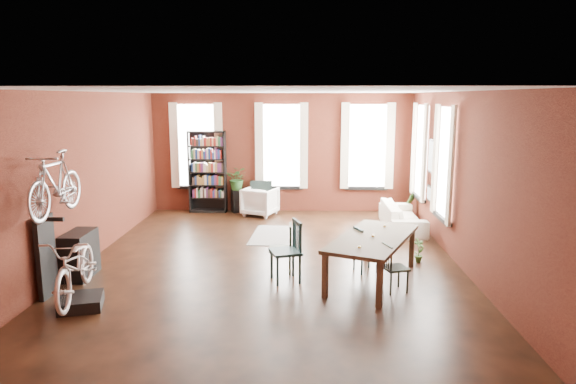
{
  "coord_description": "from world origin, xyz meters",
  "views": [
    {
      "loc": [
        0.62,
        -9.34,
        3.1
      ],
      "look_at": [
        0.3,
        0.6,
        1.25
      ],
      "focal_mm": 32.0,
      "sensor_mm": 36.0,
      "label": 1
    }
  ],
  "objects_px": {
    "dining_table": "(372,259)",
    "console_table": "(80,255)",
    "dining_chair_a": "(286,252)",
    "white_armchair": "(260,200)",
    "dining_chair_d": "(366,250)",
    "bookshelf": "(208,172)",
    "bicycle_floor": "(74,237)",
    "plant_stand": "(238,201)",
    "cream_sofa": "(402,212)",
    "dining_chair_b": "(281,249)",
    "dining_chair_c": "(395,268)",
    "bike_trainer": "(81,302)"
  },
  "relations": [
    {
      "from": "dining_table",
      "to": "cream_sofa",
      "type": "xyz_separation_m",
      "value": [
        1.17,
        3.54,
        0.02
      ]
    },
    {
      "from": "dining_chair_d",
      "to": "bookshelf",
      "type": "xyz_separation_m",
      "value": [
        -3.73,
        4.76,
        0.69
      ]
    },
    {
      "from": "dining_chair_b",
      "to": "bookshelf",
      "type": "distance_m",
      "value": 5.39
    },
    {
      "from": "cream_sofa",
      "to": "plant_stand",
      "type": "xyz_separation_m",
      "value": [
        -4.15,
        1.7,
        -0.1
      ]
    },
    {
      "from": "plant_stand",
      "to": "dining_chair_b",
      "type": "bearing_deg",
      "value": -73.91
    },
    {
      "from": "plant_stand",
      "to": "bicycle_floor",
      "type": "relative_size",
      "value": 0.33
    },
    {
      "from": "dining_chair_a",
      "to": "white_armchair",
      "type": "height_order",
      "value": "dining_chair_a"
    },
    {
      "from": "bike_trainer",
      "to": "plant_stand",
      "type": "height_order",
      "value": "plant_stand"
    },
    {
      "from": "dining_chair_d",
      "to": "plant_stand",
      "type": "height_order",
      "value": "dining_chair_d"
    },
    {
      "from": "dining_table",
      "to": "bike_trainer",
      "type": "xyz_separation_m",
      "value": [
        -4.48,
        -1.29,
        -0.3
      ]
    },
    {
      "from": "cream_sofa",
      "to": "plant_stand",
      "type": "distance_m",
      "value": 4.48
    },
    {
      "from": "dining_table",
      "to": "bike_trainer",
      "type": "height_order",
      "value": "dining_table"
    },
    {
      "from": "dining_chair_b",
      "to": "dining_chair_c",
      "type": "relative_size",
      "value": 1.12
    },
    {
      "from": "console_table",
      "to": "dining_chair_a",
      "type": "bearing_deg",
      "value": -1.55
    },
    {
      "from": "white_armchair",
      "to": "bicycle_floor",
      "type": "xyz_separation_m",
      "value": [
        -2.17,
        -6.17,
        0.69
      ]
    },
    {
      "from": "dining_chair_b",
      "to": "bike_trainer",
      "type": "relative_size",
      "value": 1.45
    },
    {
      "from": "dining_chair_b",
      "to": "plant_stand",
      "type": "relative_size",
      "value": 1.43
    },
    {
      "from": "bike_trainer",
      "to": "plant_stand",
      "type": "relative_size",
      "value": 0.98
    },
    {
      "from": "bookshelf",
      "to": "dining_table",
      "type": "bearing_deg",
      "value": -54.18
    },
    {
      "from": "dining_table",
      "to": "plant_stand",
      "type": "bearing_deg",
      "value": 143.87
    },
    {
      "from": "dining_table",
      "to": "console_table",
      "type": "bearing_deg",
      "value": -156.21
    },
    {
      "from": "white_armchair",
      "to": "plant_stand",
      "type": "relative_size",
      "value": 1.34
    },
    {
      "from": "white_armchair",
      "to": "bicycle_floor",
      "type": "distance_m",
      "value": 6.58
    },
    {
      "from": "dining_chair_d",
      "to": "bike_trainer",
      "type": "distance_m",
      "value": 4.78
    },
    {
      "from": "dining_table",
      "to": "cream_sofa",
      "type": "relative_size",
      "value": 1.09
    },
    {
      "from": "white_armchair",
      "to": "bike_trainer",
      "type": "distance_m",
      "value": 6.53
    },
    {
      "from": "dining_chair_a",
      "to": "white_armchair",
      "type": "xyz_separation_m",
      "value": [
        -0.86,
        4.92,
        -0.11
      ]
    },
    {
      "from": "dining_chair_a",
      "to": "bicycle_floor",
      "type": "bearing_deg",
      "value": -85.83
    },
    {
      "from": "dining_chair_d",
      "to": "console_table",
      "type": "height_order",
      "value": "dining_chair_d"
    },
    {
      "from": "white_armchair",
      "to": "console_table",
      "type": "xyz_separation_m",
      "value": [
        -2.73,
        -4.82,
        -0.01
      ]
    },
    {
      "from": "dining_chair_a",
      "to": "dining_chair_c",
      "type": "xyz_separation_m",
      "value": [
        1.78,
        -0.41,
        -0.13
      ]
    },
    {
      "from": "dining_chair_a",
      "to": "dining_chair_c",
      "type": "distance_m",
      "value": 1.83
    },
    {
      "from": "dining_chair_d",
      "to": "dining_chair_a",
      "type": "bearing_deg",
      "value": 89.8
    },
    {
      "from": "white_armchair",
      "to": "cream_sofa",
      "type": "bearing_deg",
      "value": -179.86
    },
    {
      "from": "dining_table",
      "to": "console_table",
      "type": "relative_size",
      "value": 2.85
    },
    {
      "from": "dining_table",
      "to": "bicycle_floor",
      "type": "distance_m",
      "value": 4.74
    },
    {
      "from": "dining_chair_d",
      "to": "dining_table",
      "type": "bearing_deg",
      "value": 165.09
    },
    {
      "from": "dining_chair_a",
      "to": "dining_table",
      "type": "bearing_deg",
      "value": 73.88
    },
    {
      "from": "cream_sofa",
      "to": "console_table",
      "type": "bearing_deg",
      "value": 119.33
    },
    {
      "from": "bookshelf",
      "to": "console_table",
      "type": "distance_m",
      "value": 5.4
    },
    {
      "from": "dining_chair_c",
      "to": "console_table",
      "type": "xyz_separation_m",
      "value": [
        -5.37,
        0.5,
        0.01
      ]
    },
    {
      "from": "bike_trainer",
      "to": "bicycle_floor",
      "type": "bearing_deg",
      "value": -141.99
    },
    {
      "from": "console_table",
      "to": "bike_trainer",
      "type": "bearing_deg",
      "value": -66.46
    },
    {
      "from": "dining_chair_b",
      "to": "bicycle_floor",
      "type": "bearing_deg",
      "value": -61.17
    },
    {
      "from": "dining_chair_b",
      "to": "bicycle_floor",
      "type": "distance_m",
      "value": 3.44
    },
    {
      "from": "dining_table",
      "to": "cream_sofa",
      "type": "bearing_deg",
      "value": 96.0
    },
    {
      "from": "dining_chair_c",
      "to": "bookshelf",
      "type": "bearing_deg",
      "value": 17.89
    },
    {
      "from": "white_armchair",
      "to": "dining_chair_c",
      "type": "bearing_deg",
      "value": 137.23
    },
    {
      "from": "white_armchair",
      "to": "dining_chair_a",
      "type": "bearing_deg",
      "value": 120.74
    },
    {
      "from": "console_table",
      "to": "plant_stand",
      "type": "bearing_deg",
      "value": 68.17
    }
  ]
}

